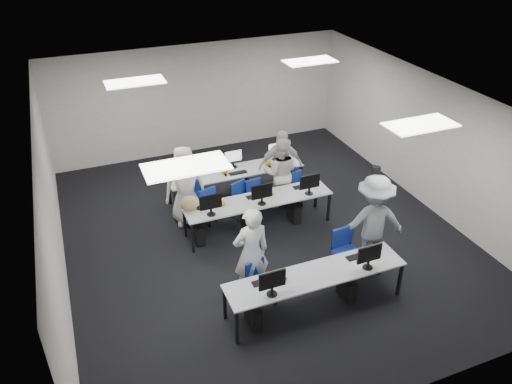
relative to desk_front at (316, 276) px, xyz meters
name	(u,v)px	position (x,y,z in m)	size (l,w,h in m)	color
room	(262,172)	(0.00, 2.40, 0.82)	(9.00, 9.02, 3.00)	black
ceiling_panels	(263,101)	(0.00, 2.40, 2.30)	(5.20, 4.60, 0.02)	white
desk_front	(316,276)	(0.00, 0.00, 0.00)	(3.20, 0.70, 0.73)	silver
desk_mid	(258,202)	(0.00, 2.60, 0.00)	(3.20, 0.70, 0.73)	silver
desk_back	(236,172)	(0.00, 4.00, 0.00)	(3.20, 0.70, 0.73)	silver
equipment_front	(306,294)	(-0.19, -0.02, -0.32)	(2.51, 0.41, 1.19)	#0D35AF
equipment_mid	(250,217)	(-0.19, 2.58, -0.32)	(2.91, 0.41, 1.19)	white
equipment_back	(244,182)	(0.19, 4.02, -0.32)	(2.91, 0.41, 1.19)	white
chair_0	(261,291)	(-0.84, 0.45, -0.42)	(0.50, 0.53, 0.82)	navy
chair_1	(346,262)	(0.95, 0.54, -0.37)	(0.51, 0.55, 0.97)	navy
chair_2	(195,212)	(-1.22, 3.27, -0.37)	(0.54, 0.57, 0.97)	navy
chair_3	(244,207)	(-0.15, 3.11, -0.41)	(0.56, 0.58, 0.86)	navy
chair_4	(291,193)	(1.09, 3.27, -0.41)	(0.44, 0.48, 0.85)	navy
chair_5	(203,210)	(-1.02, 3.33, -0.39)	(0.57, 0.59, 0.91)	navy
chair_6	(249,198)	(0.12, 3.45, -0.41)	(0.47, 0.50, 0.84)	navy
chair_7	(290,191)	(1.12, 3.40, -0.41)	(0.52, 0.54, 0.84)	navy
handbag	(190,203)	(-1.45, 2.74, 0.21)	(0.40, 0.25, 0.32)	tan
student_0	(251,253)	(-0.90, 0.73, 0.23)	(0.66, 0.44, 1.82)	silver
student_1	(281,173)	(0.83, 3.31, 0.16)	(0.82, 0.64, 1.69)	silver
student_2	(185,186)	(-1.35, 3.44, 0.22)	(0.88, 0.57, 1.80)	silver
student_3	(280,166)	(0.92, 3.53, 0.21)	(1.04, 0.43, 1.78)	silver
photographer	(373,222)	(1.55, 0.70, 0.28)	(1.25, 0.72, 1.93)	gray
dslr_camera	(376,169)	(1.59, 0.87, 1.31)	(0.14, 0.18, 0.10)	black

